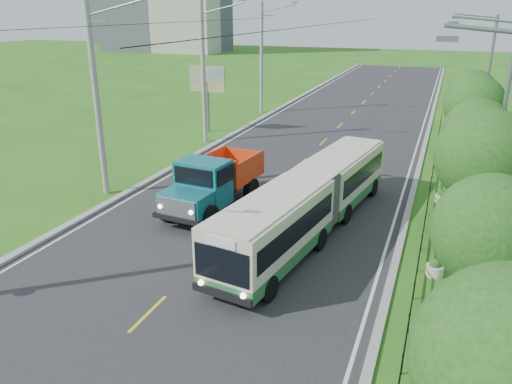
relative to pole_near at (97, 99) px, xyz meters
The scene contains 24 objects.
ground 13.24m from the pole_near, 47.45° to the right, with size 240.00×240.00×0.00m, color #296718.
road 14.67m from the pole_near, 53.09° to the left, with size 14.00×120.00×0.02m, color #28282B.
curb_left 12.14m from the pole_near, 84.48° to the left, with size 0.40×120.00×0.15m, color #9E9E99.
curb_right 19.60m from the pole_near, 35.52° to the left, with size 0.30×120.00×0.10m, color #9E9E99.
edge_line_left 12.22m from the pole_near, 81.66° to the left, with size 0.12×120.00×0.00m, color silver.
edge_line_right 19.21m from the pole_near, 36.41° to the left, with size 0.12×120.00×0.00m, color silver.
centre_dash 13.23m from the pole_near, 47.45° to the right, with size 0.12×2.20×0.00m, color yellow.
railing_right 17.68m from the pole_near, 17.09° to the left, with size 0.04×40.00×0.60m, color black.
pole_near is the anchor object (origin of this frame).
pole_mid 12.00m from the pole_near, 90.00° to the left, with size 3.51×0.32×10.00m.
pole_far 24.00m from the pole_near, 90.00° to the left, with size 3.51×0.32×10.00m.
tree_second 19.44m from the pole_near, 20.74° to the right, with size 3.18×3.26×5.30m.
tree_third 18.17m from the pole_near, ahead, with size 3.60×3.62×6.00m.
tree_fourth 18.89m from the pole_near, 15.84° to the left, with size 3.24×3.31×5.40m.
tree_fifth 21.31m from the pole_near, 31.59° to the left, with size 3.48×3.52×5.80m.
tree_back 24.98m from the pole_near, 43.41° to the left, with size 3.30×3.36×5.50m.
streetlight_mid 19.56m from the pole_near, 14.81° to the left, with size 3.02×0.20×9.07m.
streetlight_far 26.80m from the pole_near, 45.14° to the left, with size 3.02×0.20×9.07m.
planter_near 17.79m from the pole_near, 10.09° to the right, with size 0.64×0.64×0.67m.
planter_mid 18.23m from the pole_near, 16.52° to the left, with size 0.64×0.64×0.67m.
planter_far 21.83m from the pole_near, 37.63° to the left, with size 0.64×0.64×0.67m.
billboard_left 15.10m from the pole_near, 94.72° to the left, with size 3.00×0.20×5.20m.
bus 12.06m from the pole_near, ahead, with size 4.35×14.25×2.72m.
dump_truck 7.27m from the pole_near, ahead, with size 3.02×6.67×2.72m.
Camera 1 is at (8.25, -11.70, 9.34)m, focal length 35.00 mm.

